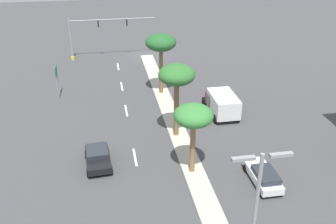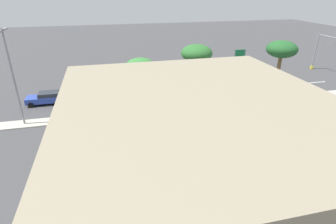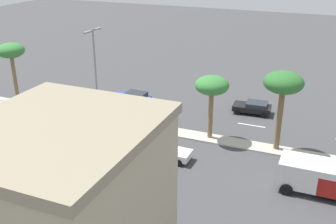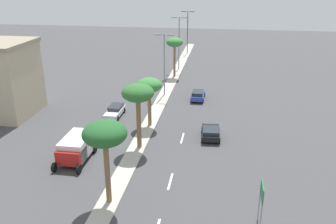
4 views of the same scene
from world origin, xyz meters
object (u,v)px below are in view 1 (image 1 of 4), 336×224
(palm_tree_inboard, at_px, (194,117))
(traffic_signal_gantry, at_px, (91,33))
(palm_tree_near, at_px, (161,44))
(street_lamp_near, at_px, (254,219))
(sedan_black_outboard, at_px, (98,157))
(palm_tree_rear, at_px, (177,77))
(box_truck, at_px, (222,103))
(directional_road_sign, at_px, (56,75))
(sedan_white_center, at_px, (263,176))

(palm_tree_inboard, bearing_deg, traffic_signal_gantry, -75.59)
(traffic_signal_gantry, bearing_deg, palm_tree_near, 119.08)
(street_lamp_near, relative_size, sedan_black_outboard, 2.27)
(palm_tree_rear, xyz_separation_m, street_lamp_near, (-0.27, 18.13, -0.47))
(palm_tree_near, bearing_deg, palm_tree_rear, 88.81)
(traffic_signal_gantry, distance_m, box_truck, 24.92)
(directional_road_sign, distance_m, sedan_white_center, 26.35)
(traffic_signal_gantry, distance_m, directional_road_sign, 13.71)
(palm_tree_rear, height_order, street_lamp_near, street_lamp_near)
(palm_tree_near, relative_size, street_lamp_near, 0.76)
(palm_tree_inboard, xyz_separation_m, sedan_white_center, (-5.16, 2.47, -4.37))
(directional_road_sign, bearing_deg, box_truck, 155.89)
(box_truck, bearing_deg, palm_tree_rear, 32.83)
(palm_tree_near, bearing_deg, street_lamp_near, 90.11)
(palm_tree_inboard, distance_m, street_lamp_near, 12.02)
(sedan_black_outboard, bearing_deg, directional_road_sign, -74.20)
(traffic_signal_gantry, height_order, sedan_black_outboard, traffic_signal_gantry)
(street_lamp_near, distance_m, sedan_black_outboard, 17.12)
(palm_tree_rear, distance_m, box_truck, 8.22)
(palm_tree_near, distance_m, palm_tree_inboard, 16.31)
(traffic_signal_gantry, relative_size, palm_tree_inboard, 2.11)
(traffic_signal_gantry, distance_m, sedan_white_center, 35.70)
(directional_road_sign, bearing_deg, palm_tree_near, 173.92)
(palm_tree_rear, bearing_deg, sedan_black_outboard, 26.03)
(directional_road_sign, distance_m, palm_tree_inboard, 21.31)
(sedan_black_outboard, bearing_deg, palm_tree_inboard, 161.99)
(palm_tree_rear, relative_size, street_lamp_near, 0.76)
(traffic_signal_gantry, xyz_separation_m, directional_road_sign, (3.98, 13.07, -1.09))
(palm_tree_inboard, height_order, street_lamp_near, street_lamp_near)
(palm_tree_rear, bearing_deg, box_truck, -147.17)
(sedan_black_outboard, bearing_deg, street_lamp_near, 118.15)
(traffic_signal_gantry, height_order, box_truck, traffic_signal_gantry)
(sedan_white_center, relative_size, box_truck, 0.80)
(sedan_white_center, bearing_deg, street_lamp_near, 62.31)
(traffic_signal_gantry, relative_size, box_truck, 2.25)
(street_lamp_near, bearing_deg, box_truck, -103.89)
(directional_road_sign, xyz_separation_m, sedan_white_center, (-17.02, 20.02, -1.99))
(palm_tree_inboard, height_order, sedan_white_center, palm_tree_inboard)
(palm_tree_near, relative_size, sedan_black_outboard, 1.73)
(palm_tree_inboard, relative_size, street_lamp_near, 0.64)
(directional_road_sign, distance_m, palm_tree_rear, 16.73)
(palm_tree_near, distance_m, sedan_white_center, 20.14)
(sedan_white_center, bearing_deg, box_truck, -91.77)
(directional_road_sign, distance_m, box_truck, 19.11)
(street_lamp_near, height_order, box_truck, street_lamp_near)
(directional_road_sign, bearing_deg, sedan_black_outboard, 105.80)
(sedan_black_outboard, bearing_deg, box_truck, -150.93)
(palm_tree_near, distance_m, box_truck, 9.73)
(traffic_signal_gantry, height_order, directional_road_sign, traffic_signal_gantry)
(palm_tree_inboard, relative_size, sedan_white_center, 1.34)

